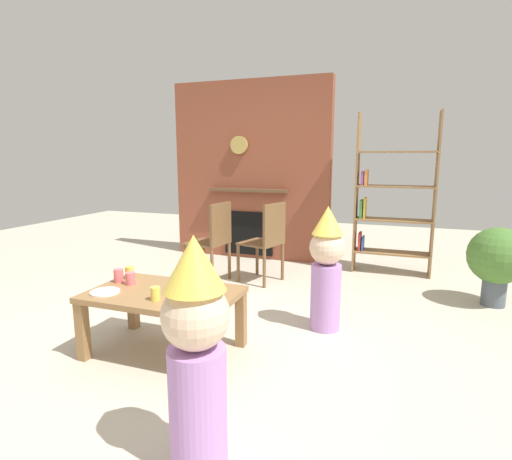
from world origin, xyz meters
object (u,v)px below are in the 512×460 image
(dining_chair_middle, at_px, (267,238))
(potted_plant_tall, at_px, (497,258))
(paper_cup_far_left, at_px, (155,294))
(dining_chair_left, at_px, (214,237))
(coffee_table, at_px, (164,302))
(paper_cup_near_right, at_px, (130,272))
(paper_plate_front, at_px, (182,285))
(child_in_pink, at_px, (326,265))
(child_with_cone_hat, at_px, (196,350))
(paper_cup_near_left, at_px, (119,276))
(bookshelf, at_px, (390,200))
(paper_cup_center, at_px, (131,278))
(paper_plate_rear, at_px, (105,292))
(birthday_cake_slice, at_px, (180,288))

(dining_chair_middle, xyz_separation_m, potted_plant_tall, (2.25, 0.04, -0.05))
(paper_cup_far_left, bearing_deg, dining_chair_left, 103.64)
(coffee_table, height_order, dining_chair_middle, dining_chair_middle)
(paper_cup_near_right, height_order, paper_plate_front, paper_cup_near_right)
(child_in_pink, xyz_separation_m, dining_chair_left, (-1.40, 0.84, -0.02))
(child_with_cone_hat, distance_m, child_in_pink, 1.71)
(paper_cup_near_left, height_order, paper_cup_far_left, paper_cup_near_left)
(bookshelf, relative_size, child_with_cone_hat, 1.77)
(bookshelf, bearing_deg, paper_cup_near_right, -126.20)
(paper_plate_front, bearing_deg, child_in_pink, 33.61)
(paper_plate_front, xyz_separation_m, child_with_cone_hat, (0.69, -1.06, 0.10))
(paper_plate_front, relative_size, dining_chair_left, 0.22)
(paper_cup_near_right, distance_m, paper_cup_center, 0.16)
(bookshelf, height_order, paper_plate_front, bookshelf)
(paper_plate_front, distance_m, child_with_cone_hat, 1.26)
(paper_cup_far_left, xyz_separation_m, paper_plate_rear, (-0.42, 0.01, -0.04))
(coffee_table, distance_m, paper_cup_near_right, 0.48)
(paper_cup_near_left, xyz_separation_m, birthday_cake_slice, (0.57, -0.08, -0.01))
(bookshelf, bearing_deg, dining_chair_middle, -144.84)
(paper_cup_far_left, height_order, birthday_cake_slice, paper_cup_far_left)
(paper_cup_near_left, xyz_separation_m, paper_plate_front, (0.49, 0.09, -0.04))
(paper_cup_near_right, xyz_separation_m, dining_chair_middle, (0.59, 1.64, 0.01))
(coffee_table, bearing_deg, paper_cup_center, 169.04)
(paper_cup_far_left, relative_size, dining_chair_left, 0.10)
(paper_cup_near_right, relative_size, paper_plate_front, 0.48)
(paper_cup_near_right, distance_m, paper_cup_far_left, 0.58)
(paper_cup_center, distance_m, paper_plate_front, 0.39)
(potted_plant_tall, bearing_deg, bookshelf, 140.16)
(paper_cup_center, xyz_separation_m, child_in_pink, (1.32, 0.74, 0.03))
(bookshelf, xyz_separation_m, paper_cup_near_right, (-1.84, -2.51, -0.38))
(paper_cup_center, distance_m, paper_cup_far_left, 0.43)
(paper_cup_near_left, xyz_separation_m, paper_plate_rear, (0.07, -0.24, -0.04))
(paper_plate_front, bearing_deg, dining_chair_middle, 85.76)
(child_with_cone_hat, relative_size, potted_plant_tall, 1.43)
(paper_plate_rear, bearing_deg, paper_plate_front, 37.54)
(paper_cup_center, bearing_deg, coffee_table, -10.96)
(dining_chair_left, bearing_deg, paper_cup_center, 100.34)
(bookshelf, relative_size, dining_chair_middle, 2.11)
(bookshelf, distance_m, paper_cup_far_left, 3.20)
(bookshelf, relative_size, dining_chair_left, 2.11)
(paper_cup_near_right, xyz_separation_m, child_in_pink, (1.43, 0.61, 0.03))
(paper_plate_front, bearing_deg, paper_cup_near_right, 177.48)
(child_in_pink, bearing_deg, bookshelf, -140.75)
(potted_plant_tall, bearing_deg, paper_plate_front, -144.39)
(paper_plate_front, xyz_separation_m, potted_plant_tall, (2.37, 1.70, -0.00))
(birthday_cake_slice, height_order, potted_plant_tall, potted_plant_tall)
(dining_chair_middle, relative_size, potted_plant_tall, 1.20)
(dining_chair_middle, bearing_deg, paper_cup_near_right, 86.88)
(child_in_pink, bearing_deg, potted_plant_tall, 178.40)
(coffee_table, relative_size, child_in_pink, 1.03)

